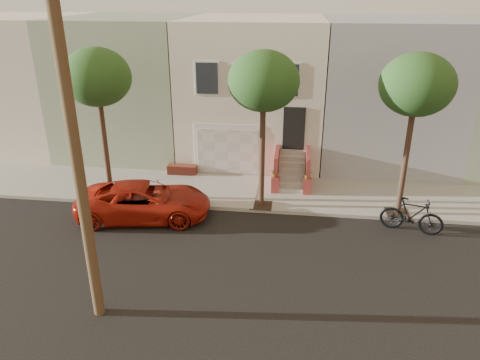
# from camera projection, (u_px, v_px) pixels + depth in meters

# --- Properties ---
(ground) EXTENTS (90.00, 90.00, 0.00)m
(ground) POSITION_uv_depth(u_px,v_px,m) (222.00, 258.00, 15.30)
(ground) COLOR black
(ground) RESTS_ON ground
(sidewalk) EXTENTS (40.00, 3.70, 0.15)m
(sidewalk) POSITION_uv_depth(u_px,v_px,m) (242.00, 191.00, 20.16)
(sidewalk) COLOR #99978B
(sidewalk) RESTS_ON ground
(house_row) EXTENTS (33.10, 11.70, 7.00)m
(house_row) POSITION_uv_depth(u_px,v_px,m) (255.00, 86.00, 24.09)
(house_row) COLOR beige
(house_row) RESTS_ON sidewalk
(tree_left) EXTENTS (2.70, 2.57, 6.30)m
(tree_left) POSITION_uv_depth(u_px,v_px,m) (97.00, 78.00, 17.44)
(tree_left) COLOR #2D2116
(tree_left) RESTS_ON sidewalk
(tree_mid) EXTENTS (2.70, 2.57, 6.30)m
(tree_mid) POSITION_uv_depth(u_px,v_px,m) (264.00, 82.00, 16.69)
(tree_mid) COLOR #2D2116
(tree_mid) RESTS_ON sidewalk
(tree_right) EXTENTS (2.70, 2.57, 6.30)m
(tree_right) POSITION_uv_depth(u_px,v_px,m) (417.00, 86.00, 16.06)
(tree_right) COLOR #2D2116
(tree_right) RESTS_ON sidewalk
(pickup_truck) EXTENTS (5.48, 3.11, 1.44)m
(pickup_truck) POSITION_uv_depth(u_px,v_px,m) (144.00, 201.00, 17.77)
(pickup_truck) COLOR #A91D0F
(pickup_truck) RESTS_ON ground
(motorcycle) EXTENTS (2.36, 1.22, 1.36)m
(motorcycle) POSITION_uv_depth(u_px,v_px,m) (412.00, 215.00, 16.72)
(motorcycle) COLOR black
(motorcycle) RESTS_ON ground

